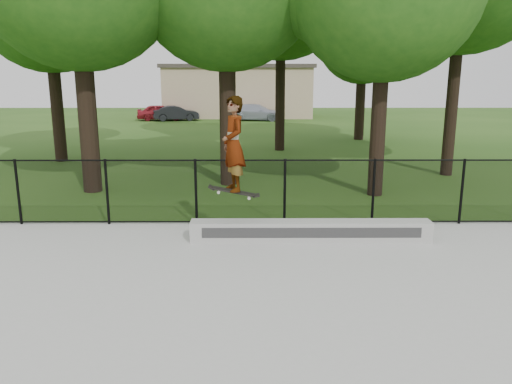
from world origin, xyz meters
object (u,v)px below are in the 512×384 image
Objects in this scene: car_c at (256,112)px; skater_airborne at (234,145)px; car_a at (161,112)px; car_b at (176,113)px; grind_ledge at (311,231)px.

car_c is 1.98× the size of skater_airborne.
car_a is at bearing 101.06° from car_c.
car_c reaches higher than car_b.
car_b is (1.24, -0.35, -0.05)m from car_a.
car_a reaches higher than car_b.
grind_ledge is 1.56× the size of car_b.
car_c is at bearing -100.55° from car_b.
grind_ledge is 29.85m from car_b.
skater_airborne is at bearing -168.90° from car_c.
car_a is at bearing 61.99° from car_b.
grind_ledge is at bearing -165.85° from car_c.
skater_airborne reaches higher than grind_ledge.
car_a is 1.15× the size of car_b.
car_b is at bearing 100.87° from skater_airborne.
car_c is 29.30m from skater_airborne.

